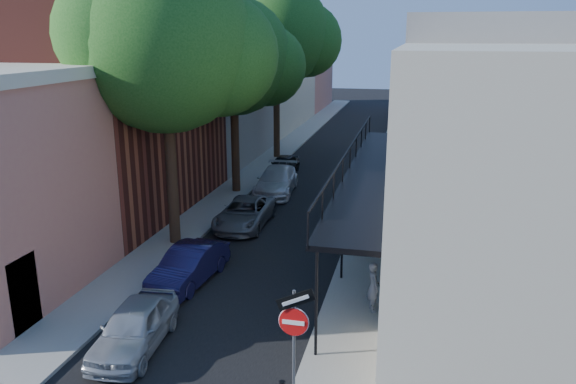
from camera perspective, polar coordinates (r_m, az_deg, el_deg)
The scene contains 15 objects.
road_surface at distance 41.18m, azimuth 5.03°, elevation 4.07°, with size 6.00×64.00×0.01m, color black.
sidewalk_left at distance 41.90m, azimuth -0.40°, elevation 4.41°, with size 2.00×64.00×0.12m, color gray.
sidewalk_right at distance 40.82m, azimuth 10.61°, elevation 3.83°, with size 2.00×64.00×0.12m, color gray.
buildings_left at distance 41.60m, azimuth -8.07°, elevation 10.96°, with size 10.10×59.10×12.00m.
buildings_right at distance 39.78m, azimuth 18.19°, elevation 9.39°, with size 9.80×55.00×10.00m.
sign_post at distance 12.82m, azimuth 0.62°, elevation -13.49°, with size 0.89×0.17×2.99m.
oak_near at distance 22.10m, azimuth -11.12°, elevation 14.38°, with size 7.48×6.80×11.42m.
oak_mid at distance 29.60m, azimuth -4.74°, elevation 13.29°, with size 6.60×6.00×10.20m.
oak_far at distance 38.27m, azimuth -0.44°, elevation 15.69°, with size 7.70×7.00×11.90m.
parked_car_a at distance 16.20m, azimuth -15.33°, elevation -13.07°, with size 1.51×3.75×1.28m, color #9299A1.
parked_car_b at distance 19.72m, azimuth -10.03°, elevation -7.36°, with size 1.35×3.88×1.28m, color #14133C.
parked_car_c at distance 25.09m, azimuth -4.41°, elevation -2.15°, with size 2.02×4.38×1.22m, color slate.
parked_car_d at distance 30.19m, azimuth -1.19°, elevation 1.14°, with size 1.93×4.75×1.38m, color silver.
parked_car_e at distance 34.46m, azimuth -0.47°, elevation 2.78°, with size 1.34×3.33×1.14m, color black.
pedestrian at distance 17.45m, azimuth 8.67°, elevation -9.47°, with size 0.58×0.38×1.59m, color gray.
Camera 1 is at (5.55, -9.95, 8.30)m, focal length 35.00 mm.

